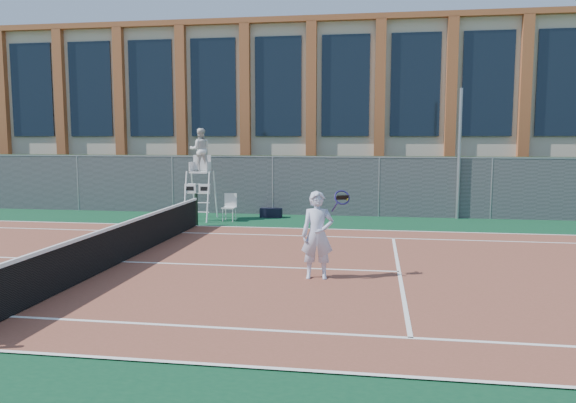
# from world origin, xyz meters

# --- Properties ---
(ground) EXTENTS (120.00, 120.00, 0.00)m
(ground) POSITION_xyz_m (0.00, 0.00, 0.00)
(ground) COLOR #233814
(apron) EXTENTS (36.00, 20.00, 0.01)m
(apron) POSITION_xyz_m (0.00, 1.00, 0.01)
(apron) COLOR #0D3C23
(apron) RESTS_ON ground
(tennis_court) EXTENTS (23.77, 10.97, 0.02)m
(tennis_court) POSITION_xyz_m (0.00, 0.00, 0.02)
(tennis_court) COLOR brown
(tennis_court) RESTS_ON apron
(tennis_net) EXTENTS (0.10, 11.30, 1.10)m
(tennis_net) POSITION_xyz_m (0.00, 0.00, 0.54)
(tennis_net) COLOR black
(tennis_net) RESTS_ON ground
(fence) EXTENTS (40.00, 0.06, 2.20)m
(fence) POSITION_xyz_m (0.00, 8.80, 1.10)
(fence) COLOR #595E60
(fence) RESTS_ON ground
(hedge) EXTENTS (40.00, 1.40, 2.20)m
(hedge) POSITION_xyz_m (0.00, 10.00, 1.10)
(hedge) COLOR black
(hedge) RESTS_ON ground
(building) EXTENTS (45.00, 10.60, 8.22)m
(building) POSITION_xyz_m (0.00, 17.95, 4.15)
(building) COLOR beige
(building) RESTS_ON ground
(steel_pole) EXTENTS (0.12, 0.12, 4.68)m
(steel_pole) POSITION_xyz_m (8.82, 8.70, 2.34)
(steel_pole) COLOR #9EA0A5
(steel_pole) RESTS_ON ground
(umpire_chair) EXTENTS (0.92, 1.42, 3.30)m
(umpire_chair) POSITION_xyz_m (-0.30, 7.04, 2.41)
(umpire_chair) COLOR white
(umpire_chair) RESTS_ON ground
(plastic_chair) EXTENTS (0.46, 0.46, 0.97)m
(plastic_chair) POSITION_xyz_m (0.79, 6.94, 0.58)
(plastic_chair) COLOR silver
(plastic_chair) RESTS_ON apron
(sports_bag_near) EXTENTS (0.80, 0.32, 0.34)m
(sports_bag_near) POSITION_xyz_m (2.08, 7.96, 0.18)
(sports_bag_near) COLOR black
(sports_bag_near) RESTS_ON apron
(sports_bag_far) EXTENTS (0.56, 0.42, 0.20)m
(sports_bag_far) POSITION_xyz_m (1.83, 8.60, 0.11)
(sports_bag_far) COLOR black
(sports_bag_far) RESTS_ON apron
(tennis_player) EXTENTS (1.02, 0.70, 1.82)m
(tennis_player) POSITION_xyz_m (4.70, -0.83, 0.94)
(tennis_player) COLOR silver
(tennis_player) RESTS_ON tennis_court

